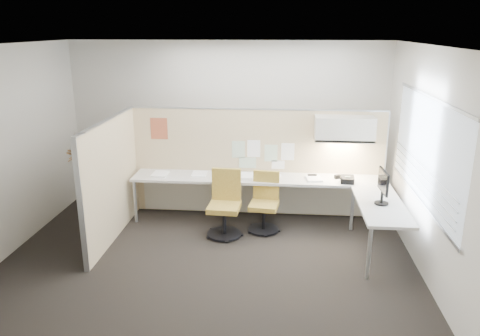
# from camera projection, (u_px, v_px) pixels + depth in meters

# --- Properties ---
(floor) EXTENTS (5.50, 4.50, 0.01)m
(floor) POSITION_uv_depth(u_px,v_px,m) (210.00, 255.00, 6.44)
(floor) COLOR black
(floor) RESTS_ON ground
(ceiling) EXTENTS (5.50, 4.50, 0.01)m
(ceiling) POSITION_uv_depth(u_px,v_px,m) (206.00, 45.00, 5.63)
(ceiling) COLOR white
(ceiling) RESTS_ON wall_back
(wall_back) EXTENTS (5.50, 0.02, 2.80)m
(wall_back) POSITION_uv_depth(u_px,v_px,m) (228.00, 123.00, 8.18)
(wall_back) COLOR beige
(wall_back) RESTS_ON ground
(wall_front) EXTENTS (5.50, 0.02, 2.80)m
(wall_front) POSITION_uv_depth(u_px,v_px,m) (166.00, 229.00, 3.89)
(wall_front) COLOR beige
(wall_front) RESTS_ON ground
(wall_left) EXTENTS (0.02, 4.50, 2.80)m
(wall_left) POSITION_uv_depth(u_px,v_px,m) (5.00, 152.00, 6.27)
(wall_left) COLOR beige
(wall_left) RESTS_ON ground
(wall_right) EXTENTS (0.02, 4.50, 2.80)m
(wall_right) POSITION_uv_depth(u_px,v_px,m) (427.00, 162.00, 5.80)
(wall_right) COLOR beige
(wall_right) RESTS_ON ground
(window_pane) EXTENTS (0.01, 2.80, 1.30)m
(window_pane) POSITION_uv_depth(u_px,v_px,m) (426.00, 151.00, 5.76)
(window_pane) COLOR #A0ACB9
(window_pane) RESTS_ON wall_right
(partition_back) EXTENTS (4.10, 0.06, 1.75)m
(partition_back) POSITION_uv_depth(u_px,v_px,m) (257.00, 163.00, 7.66)
(partition_back) COLOR beige
(partition_back) RESTS_ON floor
(partition_left) EXTENTS (0.06, 2.20, 1.75)m
(partition_left) POSITION_uv_depth(u_px,v_px,m) (112.00, 180.00, 6.79)
(partition_left) COLOR beige
(partition_left) RESTS_ON floor
(desk) EXTENTS (4.00, 2.07, 0.73)m
(desk) POSITION_uv_depth(u_px,v_px,m) (279.00, 189.00, 7.26)
(desk) COLOR beige
(desk) RESTS_ON floor
(overhead_bin) EXTENTS (0.90, 0.36, 0.38)m
(overhead_bin) POSITION_uv_depth(u_px,v_px,m) (344.00, 129.00, 7.16)
(overhead_bin) COLOR beige
(overhead_bin) RESTS_ON partition_back
(task_light_strip) EXTENTS (0.60, 0.06, 0.02)m
(task_light_strip) POSITION_uv_depth(u_px,v_px,m) (343.00, 142.00, 7.23)
(task_light_strip) COLOR #FFEABF
(task_light_strip) RESTS_ON overhead_bin
(pinned_papers) EXTENTS (1.01, 0.00, 0.47)m
(pinned_papers) POSITION_uv_depth(u_px,v_px,m) (262.00, 154.00, 7.58)
(pinned_papers) COLOR #8CBF8C
(pinned_papers) RESTS_ON partition_back
(poster) EXTENTS (0.28, 0.00, 0.35)m
(poster) POSITION_uv_depth(u_px,v_px,m) (159.00, 129.00, 7.61)
(poster) COLOR #F9541F
(poster) RESTS_ON partition_back
(chair_left) EXTENTS (0.52, 0.52, 0.98)m
(chair_left) POSITION_uv_depth(u_px,v_px,m) (225.00, 206.00, 6.96)
(chair_left) COLOR black
(chair_left) RESTS_ON floor
(chair_right) EXTENTS (0.47, 0.49, 0.89)m
(chair_right) POSITION_uv_depth(u_px,v_px,m) (265.00, 204.00, 7.13)
(chair_right) COLOR black
(chair_right) RESTS_ON floor
(monitor) EXTENTS (0.19, 0.45, 0.47)m
(monitor) POSITION_uv_depth(u_px,v_px,m) (383.00, 185.00, 6.19)
(monitor) COLOR black
(monitor) RESTS_ON desk
(phone) EXTENTS (0.22, 0.21, 0.12)m
(phone) POSITION_uv_depth(u_px,v_px,m) (347.00, 180.00, 7.11)
(phone) COLOR black
(phone) RESTS_ON desk
(stapler) EXTENTS (0.14, 0.06, 0.05)m
(stapler) POSITION_uv_depth(u_px,v_px,m) (312.00, 176.00, 7.38)
(stapler) COLOR black
(stapler) RESTS_ON desk
(tape_dispenser) EXTENTS (0.12, 0.09, 0.06)m
(tape_dispenser) POSITION_uv_depth(u_px,v_px,m) (338.00, 177.00, 7.32)
(tape_dispenser) COLOR black
(tape_dispenser) RESTS_ON desk
(coat_hook) EXTENTS (0.18, 0.42, 1.28)m
(coat_hook) POSITION_uv_depth(u_px,v_px,m) (76.00, 161.00, 5.77)
(coat_hook) COLOR silver
(coat_hook) RESTS_ON partition_left
(paper_stack_0) EXTENTS (0.24, 0.31, 0.03)m
(paper_stack_0) POSITION_uv_depth(u_px,v_px,m) (160.00, 174.00, 7.50)
(paper_stack_0) COLOR white
(paper_stack_0) RESTS_ON desk
(paper_stack_1) EXTENTS (0.24, 0.31, 0.02)m
(paper_stack_1) POSITION_uv_depth(u_px,v_px,m) (199.00, 174.00, 7.51)
(paper_stack_1) COLOR white
(paper_stack_1) RESTS_ON desk
(paper_stack_2) EXTENTS (0.24, 0.31, 0.04)m
(paper_stack_2) POSITION_uv_depth(u_px,v_px,m) (246.00, 176.00, 7.36)
(paper_stack_2) COLOR white
(paper_stack_2) RESTS_ON desk
(paper_stack_3) EXTENTS (0.28, 0.34, 0.02)m
(paper_stack_3) POSITION_uv_depth(u_px,v_px,m) (272.00, 177.00, 7.37)
(paper_stack_3) COLOR white
(paper_stack_3) RESTS_ON desk
(paper_stack_4) EXTENTS (0.27, 0.33, 0.03)m
(paper_stack_4) POSITION_uv_depth(u_px,v_px,m) (314.00, 178.00, 7.28)
(paper_stack_4) COLOR white
(paper_stack_4) RESTS_ON desk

